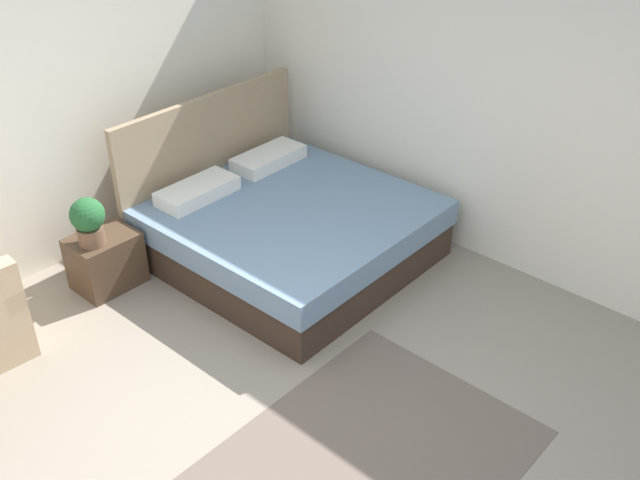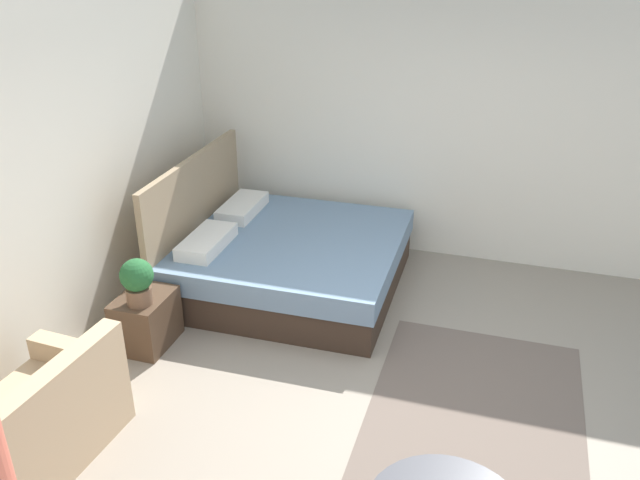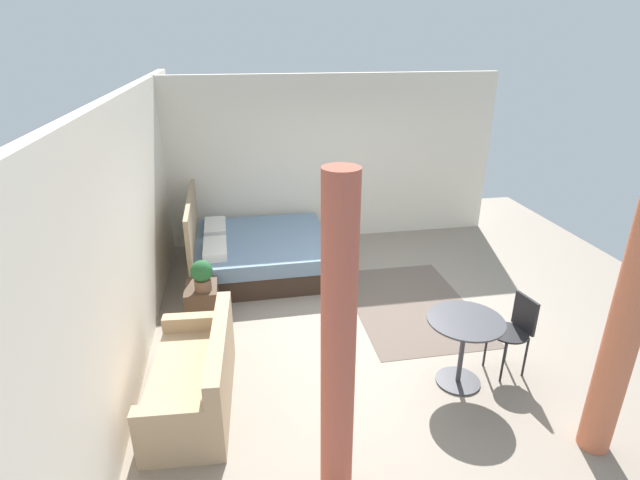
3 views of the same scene
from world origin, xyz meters
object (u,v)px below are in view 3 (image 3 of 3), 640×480
object	(u,v)px
couch	(196,380)
cafe_chair_near_window	(516,327)
potted_plant	(202,274)
nightstand	(202,302)
bed	(257,252)
balcony_table	(463,339)

from	to	relation	value
couch	cafe_chair_near_window	bearing A→B (deg)	-91.00
potted_plant	couch	bearing A→B (deg)	178.83
nightstand	bed	bearing A→B (deg)	-31.12
nightstand	balcony_table	world-z (taller)	balcony_table
couch	nightstand	size ratio (longest dim) A/B	3.14
nightstand	potted_plant	bearing A→B (deg)	-159.20
couch	cafe_chair_near_window	size ratio (longest dim) A/B	1.86
nightstand	couch	bearing A→B (deg)	-179.72
bed	couch	distance (m)	2.96
couch	potted_plant	world-z (taller)	potted_plant
couch	potted_plant	size ratio (longest dim) A/B	4.13
bed	balcony_table	size ratio (longest dim) A/B	2.70
bed	cafe_chair_near_window	bearing A→B (deg)	-139.36
potted_plant	nightstand	bearing A→B (deg)	20.80
balcony_table	cafe_chair_near_window	distance (m)	0.64
bed	cafe_chair_near_window	size ratio (longest dim) A/B	2.36
bed	potted_plant	xyz separation A→B (m)	(-1.37, 0.73, 0.37)
bed	cafe_chair_near_window	distance (m)	3.86
couch	cafe_chair_near_window	xyz separation A→B (m)	(-0.06, -3.27, 0.26)
balcony_table	bed	bearing A→B (deg)	31.88
couch	cafe_chair_near_window	world-z (taller)	cafe_chair_near_window
potted_plant	balcony_table	distance (m)	3.09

